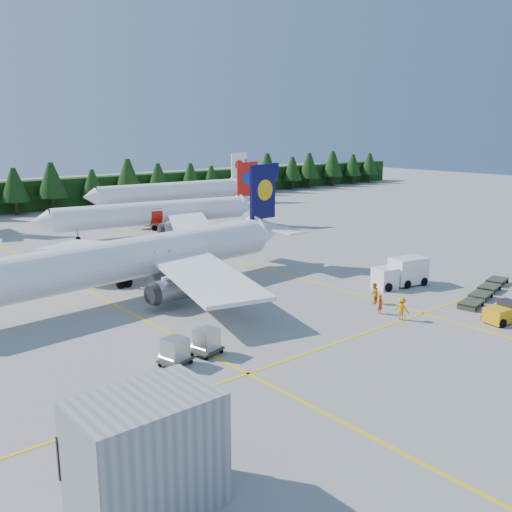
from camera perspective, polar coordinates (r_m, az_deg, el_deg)
ground at (r=52.04m, az=7.11°, el=-5.43°), size 320.00×320.00×0.00m
taxi_stripe_a at (r=60.29m, az=-16.53°, el=-3.34°), size 0.25×120.00×0.01m
taxi_stripe_b at (r=70.18m, az=-1.42°, el=-0.58°), size 0.25×120.00×0.01m
taxi_stripe_cross at (r=48.37m, az=12.32°, el=-7.05°), size 80.00×0.25×0.01m
treeline_hedge at (r=121.93m, az=-22.24°, el=5.57°), size 220.00×4.00×6.00m
terminal_building at (r=25.96m, az=-10.93°, el=-18.85°), size 6.00×4.00×5.20m
airliner_navy at (r=56.10m, az=-13.63°, el=-0.55°), size 41.18×33.77×11.97m
airliner_red at (r=89.72m, az=-10.62°, el=4.17°), size 36.02×29.42×10.52m
airliner_far_right at (r=119.85m, az=-9.03°, el=6.42°), size 36.98×6.26×10.75m
airstairs at (r=56.84m, az=-9.14°, el=-3.15°), size 3.93×5.34×3.41m
service_truck at (r=61.01m, az=14.21°, el=-1.62°), size 6.31×3.34×2.89m
baggage_tug at (r=52.74m, az=23.49°, el=-5.22°), size 3.38×2.12×1.70m
dolly_train at (r=60.59m, az=21.94°, el=-3.18°), size 12.47×4.67×0.15m
uld_pair at (r=40.99m, az=-6.50°, el=-8.84°), size 5.22×2.25×1.65m
crew_a at (r=51.73m, az=12.32°, el=-4.73°), size 0.69×0.50×1.74m
crew_b at (r=54.50m, az=11.71°, el=-3.67°), size 1.17×1.05×2.00m
crew_c at (r=50.49m, az=14.37°, el=-5.12°), size 0.73×0.93×1.99m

